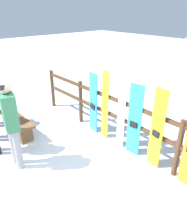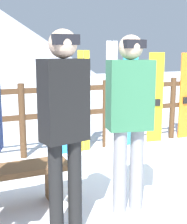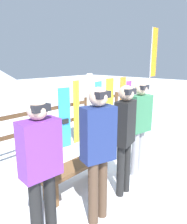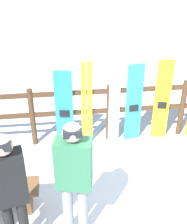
# 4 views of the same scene
# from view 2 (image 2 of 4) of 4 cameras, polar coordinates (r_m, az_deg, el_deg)

# --- Properties ---
(ground_plane) EXTENTS (40.00, 40.00, 0.00)m
(ground_plane) POSITION_cam_2_polar(r_m,az_deg,el_deg) (3.94, 14.11, -13.10)
(ground_plane) COLOR white
(fence) EXTENTS (5.66, 0.10, 1.14)m
(fence) POSITION_cam_2_polar(r_m,az_deg,el_deg) (5.21, 2.20, 0.83)
(fence) COLOR #4C331E
(fence) RESTS_ON ground
(bench) EXTENTS (1.36, 0.36, 0.44)m
(bench) POSITION_cam_2_polar(r_m,az_deg,el_deg) (3.30, -16.34, -11.79)
(bench) COLOR brown
(bench) RESTS_ON ground
(person_black) EXTENTS (0.42, 0.28, 1.75)m
(person_black) POSITION_cam_2_polar(r_m,az_deg,el_deg) (2.56, -5.37, -1.05)
(person_black) COLOR black
(person_black) RESTS_ON ground
(person_plaid_green) EXTENTS (0.46, 0.32, 1.73)m
(person_plaid_green) POSITION_cam_2_polar(r_m,az_deg,el_deg) (3.01, 6.60, 0.09)
(person_plaid_green) COLOR gray
(person_plaid_green) RESTS_ON ground
(snowboard_blue) EXTENTS (0.32, 0.09, 1.48)m
(snowboard_blue) POSITION_cam_2_polar(r_m,az_deg,el_deg) (4.85, -6.18, 0.69)
(snowboard_blue) COLOR #288CE0
(snowboard_blue) RESTS_ON ground
(ski_pair_yellow) EXTENTS (0.20, 0.02, 1.62)m
(ski_pair_yellow) POSITION_cam_2_polar(r_m,az_deg,el_deg) (4.97, -1.80, 1.88)
(ski_pair_yellow) COLOR yellow
(ski_pair_yellow) RESTS_ON ground
(ski_pair_white) EXTENTS (0.19, 0.02, 1.77)m
(ski_pair_white) POSITION_cam_2_polar(r_m,az_deg,el_deg) (5.17, 3.29, 3.03)
(ski_pair_white) COLOR white
(ski_pair_white) RESTS_ON ground
(snowboard_cyan) EXTENTS (0.30, 0.08, 1.53)m
(snowboard_cyan) POSITION_cam_2_polar(r_m,az_deg,el_deg) (5.36, 6.69, 1.92)
(snowboard_cyan) COLOR #2DBFCC
(snowboard_cyan) RESTS_ON ground
(snowboard_yellow) EXTENTS (0.28, 0.09, 1.59)m
(snowboard_yellow) POSITION_cam_2_polar(r_m,az_deg,el_deg) (5.64, 11.26, 2.51)
(snowboard_yellow) COLOR yellow
(snowboard_yellow) RESTS_ON ground
(snowboard_orange) EXTENTS (0.30, 0.05, 1.59)m
(snowboard_orange) POSITION_cam_2_polar(r_m,az_deg,el_deg) (6.06, 16.58, 2.81)
(snowboard_orange) COLOR orange
(snowboard_orange) RESTS_ON ground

